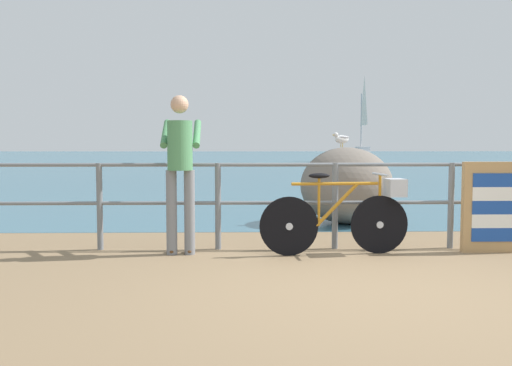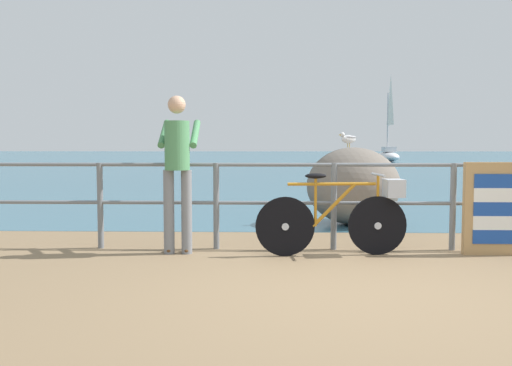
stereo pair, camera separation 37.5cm
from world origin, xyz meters
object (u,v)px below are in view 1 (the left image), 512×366
(bicycle, at_px, (348,213))
(sailboat, at_px, (362,152))
(person_at_railing, at_px, (180,166))
(seagull, at_px, (342,138))
(folded_deckchair_stack, at_px, (499,207))
(breakwater_boulder_main, at_px, (346,186))

(bicycle, bearing_deg, sailboat, 72.03)
(bicycle, height_order, person_at_railing, person_at_railing)
(seagull, distance_m, sailboat, 31.88)
(bicycle, bearing_deg, folded_deckchair_stack, -2.74)
(seagull, bearing_deg, breakwater_boulder_main, 119.39)
(folded_deckchair_stack, distance_m, breakwater_boulder_main, 2.67)
(seagull, relative_size, sailboat, 0.05)
(bicycle, xyz_separation_m, sailboat, (7.47, 33.53, 0.24))
(seagull, bearing_deg, person_at_railing, 17.90)
(sailboat, bearing_deg, person_at_railing, 163.61)
(bicycle, relative_size, sailboat, 0.28)
(person_at_railing, bearing_deg, sailboat, -17.73)
(bicycle, relative_size, person_at_railing, 0.95)
(bicycle, distance_m, folded_deckchair_stack, 1.76)
(folded_deckchair_stack, bearing_deg, sailboat, 80.31)
(person_at_railing, relative_size, breakwater_boulder_main, 1.24)
(breakwater_boulder_main, height_order, seagull, seagull)
(bicycle, bearing_deg, person_at_railing, 172.84)
(bicycle, relative_size, seagull, 5.17)
(breakwater_boulder_main, distance_m, seagull, 0.74)
(person_at_railing, height_order, sailboat, sailboat)
(bicycle, distance_m, breakwater_boulder_main, 2.45)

